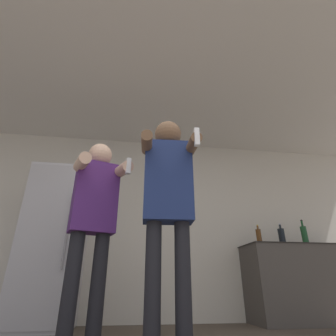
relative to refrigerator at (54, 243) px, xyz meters
name	(u,v)px	position (x,y,z in m)	size (l,w,h in m)	color
wall_back	(150,222)	(1.18, 0.35, 0.36)	(7.00, 0.06, 2.55)	beige
ceiling_slab	(162,85)	(1.18, -1.02, 1.66)	(7.00, 3.22, 0.05)	silver
refrigerator	(54,243)	(0.00, 0.00, 0.00)	(0.67, 0.68, 1.82)	silver
counter	(309,283)	(3.24, 0.04, -0.44)	(1.61, 0.60, 0.94)	#47423D
bottle_clear_vodka	(304,235)	(3.28, -0.02, 0.16)	(0.08, 0.08, 0.35)	#194723
bottle_green_wine	(282,236)	(2.94, -0.02, 0.14)	(0.08, 0.08, 0.29)	black
bottle_brown_liquor	(259,236)	(2.61, -0.02, 0.13)	(0.07, 0.07, 0.26)	#563314
person_woman_foreground	(168,195)	(1.18, -1.47, 0.17)	(0.46, 0.48, 1.75)	black
person_man_side	(94,212)	(0.59, -1.10, 0.11)	(0.55, 0.56, 1.69)	black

